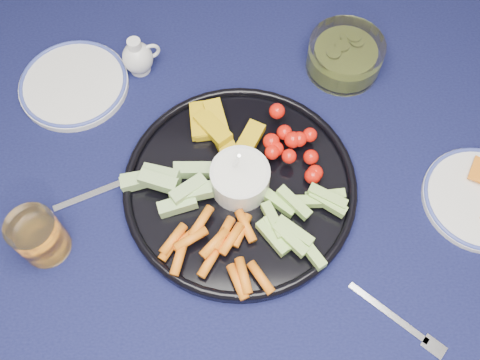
{
  "coord_description": "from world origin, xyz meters",
  "views": [
    {
      "loc": [
        0.11,
        -0.41,
        1.56
      ],
      "look_at": [
        0.11,
        -0.03,
        0.78
      ],
      "focal_mm": 40.0,
      "sensor_mm": 36.0,
      "label": 1
    }
  ],
  "objects_px": {
    "dining_table": "(181,196)",
    "juice_tumbler": "(40,238)",
    "creamer_pitcher": "(138,57)",
    "pickle_bowl": "(345,57)",
    "crudite_platter": "(238,185)",
    "side_plate_extra": "(74,84)"
  },
  "relations": [
    {
      "from": "dining_table",
      "to": "juice_tumbler",
      "type": "distance_m",
      "value": 0.27
    },
    {
      "from": "creamer_pitcher",
      "to": "pickle_bowl",
      "type": "relative_size",
      "value": 0.57
    },
    {
      "from": "creamer_pitcher",
      "to": "pickle_bowl",
      "type": "distance_m",
      "value": 0.38
    },
    {
      "from": "crudite_platter",
      "to": "pickle_bowl",
      "type": "relative_size",
      "value": 2.79
    },
    {
      "from": "creamer_pitcher",
      "to": "side_plate_extra",
      "type": "distance_m",
      "value": 0.13
    },
    {
      "from": "crudite_platter",
      "to": "juice_tumbler",
      "type": "distance_m",
      "value": 0.32
    },
    {
      "from": "dining_table",
      "to": "juice_tumbler",
      "type": "height_order",
      "value": "juice_tumbler"
    },
    {
      "from": "dining_table",
      "to": "juice_tumbler",
      "type": "bearing_deg",
      "value": -146.95
    },
    {
      "from": "crudite_platter",
      "to": "pickle_bowl",
      "type": "distance_m",
      "value": 0.32
    },
    {
      "from": "crudite_platter",
      "to": "creamer_pitcher",
      "type": "distance_m",
      "value": 0.31
    },
    {
      "from": "creamer_pitcher",
      "to": "side_plate_extra",
      "type": "height_order",
      "value": "creamer_pitcher"
    },
    {
      "from": "creamer_pitcher",
      "to": "juice_tumbler",
      "type": "height_order",
      "value": "juice_tumbler"
    },
    {
      "from": "dining_table",
      "to": "crudite_platter",
      "type": "relative_size",
      "value": 4.32
    },
    {
      "from": "crudite_platter",
      "to": "creamer_pitcher",
      "type": "bearing_deg",
      "value": 125.9
    },
    {
      "from": "crudite_platter",
      "to": "pickle_bowl",
      "type": "bearing_deg",
      "value": 52.83
    },
    {
      "from": "creamer_pitcher",
      "to": "pickle_bowl",
      "type": "bearing_deg",
      "value": 0.68
    },
    {
      "from": "creamer_pitcher",
      "to": "juice_tumbler",
      "type": "bearing_deg",
      "value": -108.8
    },
    {
      "from": "creamer_pitcher",
      "to": "side_plate_extra",
      "type": "relative_size",
      "value": 0.39
    },
    {
      "from": "crudite_platter",
      "to": "pickle_bowl",
      "type": "xyz_separation_m",
      "value": [
        0.2,
        0.26,
        0.01
      ]
    },
    {
      "from": "dining_table",
      "to": "side_plate_extra",
      "type": "bearing_deg",
      "value": 136.97
    },
    {
      "from": "dining_table",
      "to": "juice_tumbler",
      "type": "relative_size",
      "value": 18.67
    },
    {
      "from": "creamer_pitcher",
      "to": "juice_tumbler",
      "type": "xyz_separation_m",
      "value": [
        -0.12,
        -0.35,
        0.01
      ]
    }
  ]
}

